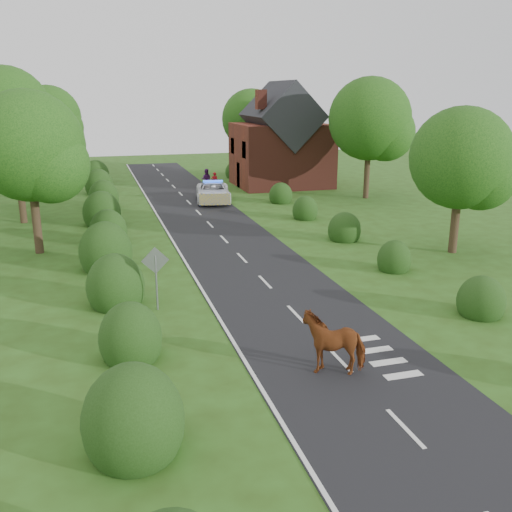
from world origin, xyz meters
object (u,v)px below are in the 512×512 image
object	(u,v)px
road_sign	(156,269)
pedestrian_red	(215,182)
police_van	(213,192)
cow	(334,345)
pedestrian_purple	(206,179)

from	to	relation	value
road_sign	pedestrian_red	xyz separation A→B (m)	(8.06, 26.66, -0.84)
police_van	pedestrian_red	bearing A→B (deg)	86.11
road_sign	pedestrian_red	size ratio (longest dim) A/B	1.56
road_sign	cow	bearing A→B (deg)	-54.65
pedestrian_red	pedestrian_purple	world-z (taller)	pedestrian_purple
cow	police_van	world-z (taller)	police_van
pedestrian_red	pedestrian_purple	size ratio (longest dim) A/B	0.89
police_van	cow	bearing A→B (deg)	-85.05
road_sign	cow	xyz separation A→B (m)	(4.58, -6.45, -0.88)
road_sign	pedestrian_red	world-z (taller)	road_sign
cow	pedestrian_purple	world-z (taller)	pedestrian_purple
cow	pedestrian_red	world-z (taller)	pedestrian_red
cow	pedestrian_red	size ratio (longest dim) A/B	1.35
cow	pedestrian_red	xyz separation A→B (m)	(3.48, 33.12, 0.03)
road_sign	cow	size ratio (longest dim) A/B	1.15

